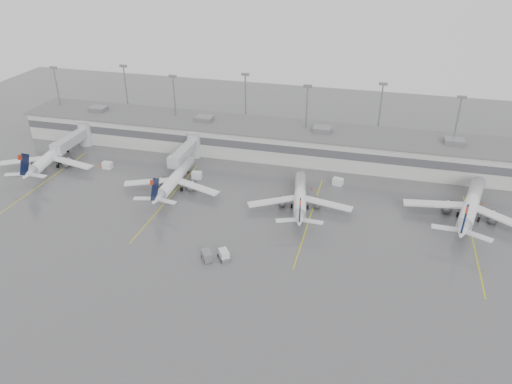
% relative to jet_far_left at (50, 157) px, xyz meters
% --- Properties ---
extents(ground, '(260.00, 260.00, 0.00)m').
position_rel_jet_far_left_xyz_m(ground, '(56.37, -33.16, -2.98)').
color(ground, '#545457').
rests_on(ground, ground).
extents(terminal, '(152.00, 17.00, 9.45)m').
position_rel_jet_far_left_xyz_m(terminal, '(56.36, 24.82, 1.19)').
color(terminal, '#AFAFAA').
rests_on(terminal, ground).
extents(light_masts, '(142.40, 8.00, 20.60)m').
position_rel_jet_far_left_xyz_m(light_masts, '(56.37, 30.59, 9.04)').
color(light_masts, gray).
rests_on(light_masts, ground).
extents(jet_bridge_left, '(4.00, 17.20, 7.00)m').
position_rel_jet_far_left_xyz_m(jet_bridge_left, '(0.87, 12.56, 0.89)').
color(jet_bridge_left, '#9FA1A4').
rests_on(jet_bridge_left, ground).
extents(jet_bridge_right, '(4.00, 17.20, 7.00)m').
position_rel_jet_far_left_xyz_m(jet_bridge_right, '(35.87, 12.56, 0.89)').
color(jet_bridge_right, '#9FA1A4').
rests_on(jet_bridge_right, ground).
extents(stand_markings, '(105.25, 40.00, 0.01)m').
position_rel_jet_far_left_xyz_m(stand_markings, '(56.37, -9.16, -2.98)').
color(stand_markings, '#CBBC0B').
rests_on(stand_markings, ground).
extents(jet_far_left, '(26.18, 29.55, 9.60)m').
position_rel_jet_far_left_xyz_m(jet_far_left, '(0.00, 0.00, 0.00)').
color(jet_far_left, white).
rests_on(jet_far_left, ground).
extents(jet_mid_left, '(25.13, 28.19, 9.12)m').
position_rel_jet_far_left_xyz_m(jet_mid_left, '(38.49, -3.92, -0.15)').
color(jet_mid_left, white).
rests_on(jet_mid_left, ground).
extents(jet_mid_right, '(24.37, 27.53, 8.96)m').
position_rel_jet_far_left_xyz_m(jet_mid_right, '(70.72, -4.90, -0.20)').
color(jet_mid_right, white).
rests_on(jet_mid_right, ground).
extents(jet_far_right, '(28.28, 32.08, 10.56)m').
position_rel_jet_far_left_xyz_m(jet_far_right, '(108.87, 0.06, 0.30)').
color(jet_far_right, white).
rests_on(jet_far_right, ground).
extents(baggage_tug, '(3.29, 3.56, 1.96)m').
position_rel_jet_far_left_xyz_m(baggage_tug, '(59.80, -29.30, -2.22)').
color(baggage_tug, silver).
rests_on(baggage_tug, ground).
extents(baggage_cart, '(3.11, 3.41, 1.91)m').
position_rel_jet_far_left_xyz_m(baggage_cart, '(56.60, -30.50, -1.99)').
color(baggage_cart, slate).
rests_on(baggage_cart, ground).
extents(gse_uld_a, '(2.64, 1.80, 1.84)m').
position_rel_jet_far_left_xyz_m(gse_uld_a, '(15.59, 3.04, -2.06)').
color(gse_uld_a, silver).
rests_on(gse_uld_a, ground).
extents(gse_uld_b, '(2.74, 1.98, 1.82)m').
position_rel_jet_far_left_xyz_m(gse_uld_b, '(41.60, 3.50, -2.07)').
color(gse_uld_b, silver).
rests_on(gse_uld_b, ground).
extents(gse_uld_c, '(2.91, 2.26, 1.83)m').
position_rel_jet_far_left_xyz_m(gse_uld_c, '(78.11, 9.16, -2.07)').
color(gse_uld_c, silver).
rests_on(gse_uld_c, ground).
extents(gse_loader, '(2.26, 3.31, 1.96)m').
position_rel_jet_far_left_xyz_m(gse_loader, '(33.15, 14.20, -2.00)').
color(gse_loader, slate).
rests_on(gse_loader, ground).
extents(cone_a, '(0.49, 0.49, 0.78)m').
position_rel_jet_far_left_xyz_m(cone_a, '(12.94, 3.68, -2.59)').
color(cone_a, '#F43F05').
rests_on(cone_a, ground).
extents(cone_b, '(0.49, 0.49, 0.78)m').
position_rel_jet_far_left_xyz_m(cone_b, '(35.97, -3.41, -2.59)').
color(cone_b, '#F43F05').
rests_on(cone_b, ground).
extents(cone_c, '(0.44, 0.44, 0.70)m').
position_rel_jet_far_left_xyz_m(cone_c, '(72.11, 4.93, -2.63)').
color(cone_c, '#F43F05').
rests_on(cone_c, ground).
extents(cone_d, '(0.45, 0.45, 0.71)m').
position_rel_jet_far_left_xyz_m(cone_d, '(113.02, 7.75, -2.63)').
color(cone_d, '#F43F05').
rests_on(cone_d, ground).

